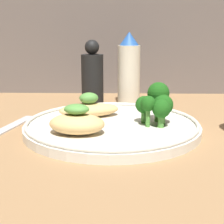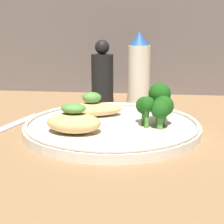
{
  "view_description": "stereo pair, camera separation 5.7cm",
  "coord_description": "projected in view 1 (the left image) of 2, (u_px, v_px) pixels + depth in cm",
  "views": [
    {
      "loc": [
        1.32,
        -55.49,
        17.0
      ],
      "look_at": [
        0.0,
        0.0,
        3.4
      ],
      "focal_mm": 55.0,
      "sensor_mm": 36.0,
      "label": 1
    },
    {
      "loc": [
        7.01,
        -55.06,
        17.0
      ],
      "look_at": [
        0.0,
        0.0,
        3.4
      ],
      "focal_mm": 55.0,
      "sensor_mm": 36.0,
      "label": 2
    }
  ],
  "objects": [
    {
      "name": "pepper_grinder",
      "position": [
        92.0,
        76.0,
        0.78
      ],
      "size": [
        5.0,
        5.0,
        14.54
      ],
      "color": "black",
      "rests_on": "ground_plane"
    },
    {
      "name": "plate",
      "position": [
        112.0,
        126.0,
        0.58
      ],
      "size": [
        29.52,
        29.52,
        2.0
      ],
      "color": "silver",
      "rests_on": "ground_plane"
    },
    {
      "name": "grilled_meat_front",
      "position": [
        77.0,
        122.0,
        0.52
      ],
      "size": [
        9.22,
        7.16,
        4.57
      ],
      "color": "tan",
      "rests_on": "plate"
    },
    {
      "name": "broccoli_bunch",
      "position": [
        157.0,
        103.0,
        0.57
      ],
      "size": [
        6.25,
        7.06,
        6.8
      ],
      "color": "#4C8E38",
      "rests_on": "plate"
    },
    {
      "name": "ground_plane",
      "position": [
        112.0,
        134.0,
        0.58
      ],
      "size": [
        180.0,
        180.0,
        1.0
      ],
      "primitive_type": "cube",
      "color": "#936D47"
    },
    {
      "name": "sauce_bottle",
      "position": [
        129.0,
        70.0,
        0.77
      ],
      "size": [
        5.03,
        5.03,
        16.26
      ],
      "color": "beige",
      "rests_on": "ground_plane"
    },
    {
      "name": "fork",
      "position": [
        4.0,
        129.0,
        0.58
      ],
      "size": [
        6.0,
        18.5,
        0.6
      ],
      "color": "silver",
      "rests_on": "ground_plane"
    },
    {
      "name": "grilled_meat_middle",
      "position": [
        89.0,
        108.0,
        0.62
      ],
      "size": [
        11.7,
        7.26,
        4.39
      ],
      "color": "tan",
      "rests_on": "plate"
    }
  ]
}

